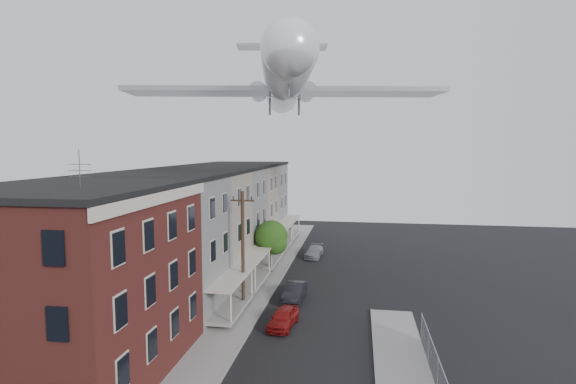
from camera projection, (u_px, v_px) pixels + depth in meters
name	position (u px, v px, depth m)	size (l,w,h in m)	color
sidewalk_left	(262.00, 284.00, 40.12)	(3.00, 62.00, 0.12)	gray
curb_left	(278.00, 285.00, 39.89)	(0.15, 62.00, 0.14)	gray
corner_building	(74.00, 281.00, 23.93)	(10.31, 12.30, 12.15)	#351511
row_house_a	(154.00, 244.00, 33.27)	(11.98, 7.00, 10.30)	#62615F
row_house_b	(190.00, 227.00, 40.15)	(11.98, 7.00, 10.30)	#706658
row_house_c	(214.00, 216.00, 47.03)	(11.98, 7.00, 10.30)	#62615F
row_house_d	(233.00, 207.00, 53.91)	(11.98, 7.00, 10.30)	#706658
row_house_e	(247.00, 200.00, 60.79)	(11.98, 7.00, 10.30)	#62615F
utility_pole	(243.00, 248.00, 33.79)	(1.80, 0.26, 9.00)	black
street_tree	(272.00, 238.00, 43.61)	(3.22, 3.20, 5.20)	black
car_near	(283.00, 318.00, 30.68)	(1.53, 3.80, 1.30)	maroon
car_mid	(295.00, 292.00, 36.11)	(1.44, 4.13, 1.36)	black
car_far	(314.00, 252.00, 50.32)	(1.70, 4.18, 1.21)	gray
airplane	(284.00, 82.00, 40.54)	(27.10, 30.96, 8.90)	white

